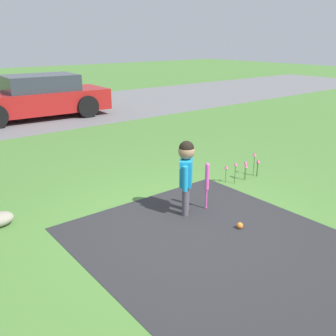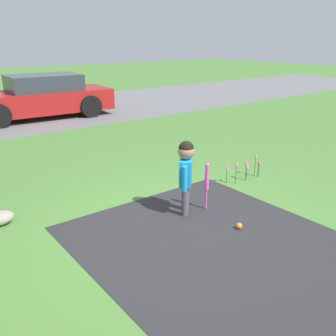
{
  "view_description": "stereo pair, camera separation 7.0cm",
  "coord_description": "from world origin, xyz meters",
  "px_view_note": "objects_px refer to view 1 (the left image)",
  "views": [
    {
      "loc": [
        -2.92,
        -3.4,
        2.35
      ],
      "look_at": [
        0.28,
        0.62,
        0.56
      ],
      "focal_mm": 40.0,
      "sensor_mm": 36.0,
      "label": 1
    },
    {
      "loc": [
        -2.87,
        -3.44,
        2.35
      ],
      "look_at": [
        0.28,
        0.62,
        0.56
      ],
      "focal_mm": 40.0,
      "sensor_mm": 36.0,
      "label": 2
    }
  ],
  "objects_px": {
    "child": "(186,167)",
    "parked_car": "(36,98)",
    "baseball_bat": "(207,179)",
    "sports_ball": "(240,226)"
  },
  "relations": [
    {
      "from": "child",
      "to": "parked_car",
      "type": "height_order",
      "value": "parked_car"
    },
    {
      "from": "child",
      "to": "baseball_bat",
      "type": "distance_m",
      "value": 0.4
    },
    {
      "from": "child",
      "to": "sports_ball",
      "type": "bearing_deg",
      "value": -117.97
    },
    {
      "from": "parked_car",
      "to": "baseball_bat",
      "type": "bearing_deg",
      "value": 89.71
    },
    {
      "from": "child",
      "to": "sports_ball",
      "type": "relative_size",
      "value": 12.46
    },
    {
      "from": "baseball_bat",
      "to": "parked_car",
      "type": "xyz_separation_m",
      "value": [
        0.5,
        8.0,
        0.17
      ]
    },
    {
      "from": "child",
      "to": "sports_ball",
      "type": "height_order",
      "value": "child"
    },
    {
      "from": "child",
      "to": "baseball_bat",
      "type": "xyz_separation_m",
      "value": [
        0.32,
        -0.09,
        -0.23
      ]
    },
    {
      "from": "sports_ball",
      "to": "parked_car",
      "type": "relative_size",
      "value": 0.02
    },
    {
      "from": "baseball_bat",
      "to": "child",
      "type": "bearing_deg",
      "value": 164.61
    }
  ]
}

